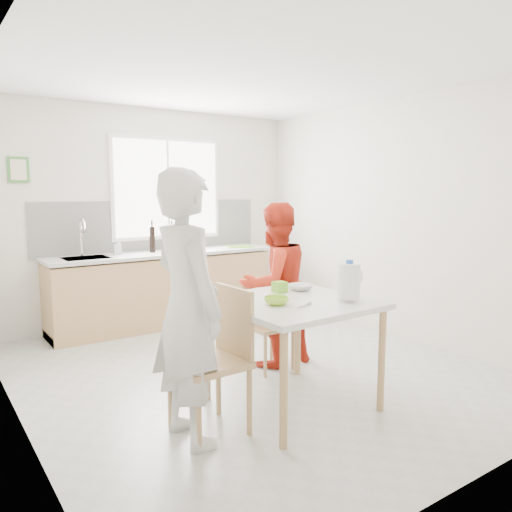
{
  "coord_description": "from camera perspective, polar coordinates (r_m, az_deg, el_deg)",
  "views": [
    {
      "loc": [
        -2.55,
        -3.75,
        1.67
      ],
      "look_at": [
        0.19,
        0.2,
        1.04
      ],
      "focal_mm": 35.0,
      "sensor_mm": 36.0,
      "label": 1
    }
  ],
  "objects": [
    {
      "name": "milk_jug",
      "position": [
        3.84,
        10.64,
        -2.76
      ],
      "size": [
        0.23,
        0.17,
        0.29
      ],
      "rotation": [
        0.0,
        0.0,
        0.03
      ],
      "color": "white",
      "rests_on": "dining_table"
    },
    {
      "name": "jar_amber",
      "position": [
        6.38,
        -9.35,
        1.31
      ],
      "size": [
        0.06,
        0.06,
        0.16
      ],
      "primitive_type": "cylinder",
      "color": "#945F20",
      "rests_on": "kitchen_counter"
    },
    {
      "name": "bowl_green",
      "position": [
        3.68,
        2.33,
        -5.14
      ],
      "size": [
        0.19,
        0.19,
        0.06
      ],
      "primitive_type": "imported",
      "rotation": [
        0.0,
        0.0,
        0.03
      ],
      "color": "#95D130",
      "rests_on": "dining_table"
    },
    {
      "name": "person_white",
      "position": [
        3.33,
        -7.85,
        -5.86
      ],
      "size": [
        0.45,
        0.68,
        1.82
      ],
      "primitive_type": "imported",
      "rotation": [
        0.0,
        0.0,
        1.6
      ],
      "color": "silver",
      "rests_on": "ground"
    },
    {
      "name": "wine_bottle_b",
      "position": [
        6.46,
        -9.57,
        2.0
      ],
      "size": [
        0.07,
        0.07,
        0.3
      ],
      "primitive_type": "cylinder",
      "color": "black",
      "rests_on": "kitchen_counter"
    },
    {
      "name": "chair_far",
      "position": [
        4.76,
        0.98,
        -7.34
      ],
      "size": [
        0.39,
        0.39,
        0.83
      ],
      "rotation": [
        0.0,
        0.0,
        0.03
      ],
      "color": "tan",
      "rests_on": "ground"
    },
    {
      "name": "wine_bottle_a",
      "position": [
        6.26,
        -11.77,
        1.87
      ],
      "size": [
        0.07,
        0.07,
        0.32
      ],
      "primitive_type": "cylinder",
      "color": "black",
      "rests_on": "kitchen_counter"
    },
    {
      "name": "window",
      "position": [
        6.58,
        -10.1,
        7.58
      ],
      "size": [
        1.5,
        0.06,
        1.3
      ],
      "color": "white",
      "rests_on": "room_shell"
    },
    {
      "name": "backsplash",
      "position": [
        6.53,
        -11.65,
        3.37
      ],
      "size": [
        3.0,
        0.02,
        0.65
      ],
      "primitive_type": "cube",
      "color": "white",
      "rests_on": "room_shell"
    },
    {
      "name": "green_box",
      "position": [
        4.11,
        2.72,
        -3.57
      ],
      "size": [
        0.1,
        0.1,
        0.09
      ],
      "primitive_type": "cube",
      "rotation": [
        0.0,
        0.0,
        0.03
      ],
      "color": "#6BB92A",
      "rests_on": "dining_table"
    },
    {
      "name": "bowl_white",
      "position": [
        4.22,
        5.09,
        -3.58
      ],
      "size": [
        0.21,
        0.21,
        0.05
      ],
      "primitive_type": "imported",
      "rotation": [
        0.0,
        0.0,
        0.03
      ],
      "color": "silver",
      "rests_on": "dining_table"
    },
    {
      "name": "kitchen_counter",
      "position": [
        6.37,
        -10.46,
        -4.02
      ],
      "size": [
        2.84,
        0.64,
        1.37
      ],
      "color": "tan",
      "rests_on": "ground"
    },
    {
      "name": "spoon",
      "position": [
        3.63,
        5.5,
        -5.64
      ],
      "size": [
        0.15,
        0.07,
        0.01
      ],
      "primitive_type": "cylinder",
      "rotation": [
        0.0,
        1.57,
        0.38
      ],
      "color": "#A5A5AA",
      "rests_on": "dining_table"
    },
    {
      "name": "picture_frame",
      "position": [
        6.07,
        -25.53,
        8.89
      ],
      "size": [
        0.22,
        0.03,
        0.28
      ],
      "color": "#43863D",
      "rests_on": "room_shell"
    },
    {
      "name": "ground",
      "position": [
        4.84,
        -0.48,
        -12.77
      ],
      "size": [
        4.5,
        4.5,
        0.0
      ],
      "primitive_type": "plane",
      "color": "#B7B7B2",
      "rests_on": "ground"
    },
    {
      "name": "cutting_board",
      "position": [
        6.74,
        -1.81,
        1.1
      ],
      "size": [
        0.42,
        0.36,
        0.01
      ],
      "primitive_type": "cube",
      "rotation": [
        0.0,
        0.0,
        -0.36
      ],
      "color": "#6BB529",
      "rests_on": "kitchen_counter"
    },
    {
      "name": "soap_bottle",
      "position": [
        6.17,
        -15.51,
        1.04
      ],
      "size": [
        0.11,
        0.11,
        0.18
      ],
      "primitive_type": "imported",
      "rotation": [
        0.0,
        0.0,
        -0.35
      ],
      "color": "#999999",
      "rests_on": "kitchen_counter"
    },
    {
      "name": "person_red",
      "position": [
        4.78,
        2.14,
        -3.27
      ],
      "size": [
        0.78,
        0.61,
        1.56
      ],
      "primitive_type": "imported",
      "rotation": [
        0.0,
        0.0,
        3.17
      ],
      "color": "red",
      "rests_on": "ground"
    },
    {
      "name": "chair_left",
      "position": [
        3.54,
        -4.34,
        -11.0
      ],
      "size": [
        0.48,
        0.48,
        1.01
      ],
      "rotation": [
        0.0,
        0.0,
        -1.54
      ],
      "color": "tan",
      "rests_on": "ground"
    },
    {
      "name": "room_shell",
      "position": [
        4.54,
        -0.5,
        7.11
      ],
      "size": [
        4.5,
        4.5,
        4.5
      ],
      "color": "silver",
      "rests_on": "ground"
    },
    {
      "name": "dining_table",
      "position": [
        3.87,
        4.18,
        -6.29
      ],
      "size": [
        1.12,
        1.12,
        0.84
      ],
      "rotation": [
        0.0,
        0.0,
        0.03
      ],
      "color": "silver",
      "rests_on": "ground"
    }
  ]
}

